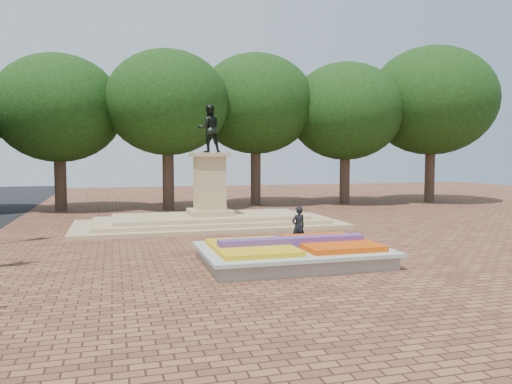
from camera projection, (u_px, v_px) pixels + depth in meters
The scene contains 5 objects.
ground at pixel (249, 254), 18.91m from camera, with size 90.00×90.00×0.00m, color brown.
flower_bed at pixel (293, 252), 17.25m from camera, with size 6.30×4.30×0.91m.
monument at pixel (210, 210), 26.52m from camera, with size 14.00×6.00×6.40m.
tree_row_back at pixel (215, 116), 36.34m from camera, with size 44.80×8.80×10.43m.
pedestrian at pixel (298, 227), 20.20m from camera, with size 0.62×0.40×1.69m, color black.
Camera 1 is at (-4.91, -18.04, 3.67)m, focal length 35.00 mm.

